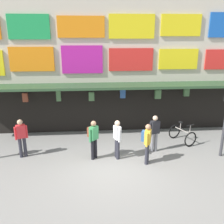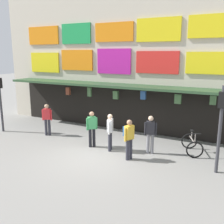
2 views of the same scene
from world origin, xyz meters
TOP-DOWN VIEW (x-y plane):
  - ground_plane at (0.00, 0.00)m, footprint 80.00×80.00m
  - shopfront at (-0.00, 4.57)m, footprint 18.00×2.60m
  - traffic_light_near at (-6.48, 0.61)m, footprint 0.29×0.33m
  - traffic_light_far at (4.69, 0.63)m, footprint 0.29×0.33m
  - bicycle_parked at (3.53, 2.13)m, footprint 1.11×1.35m
  - pedestrian_in_green at (-3.77, 1.23)m, footprint 0.49×0.45m
  - pedestrian_in_purple at (0.22, 0.76)m, footprint 0.31×0.51m
  - pedestrian_in_white at (1.35, 0.25)m, footprint 0.44×0.50m
  - pedestrian_in_red at (-0.76, 0.82)m, footprint 0.47×0.47m
  - pedestrian_in_yellow at (1.92, 1.27)m, footprint 0.51×0.31m

SIDE VIEW (x-z plane):
  - ground_plane at x=0.00m, z-range 0.00..0.00m
  - bicycle_parked at x=3.53m, z-range -0.13..0.92m
  - pedestrian_in_purple at x=0.22m, z-range 0.11..1.79m
  - pedestrian_in_yellow at x=1.92m, z-range 0.11..1.79m
  - pedestrian_in_green at x=-3.77m, z-range 0.14..1.82m
  - pedestrian_in_white at x=1.35m, z-range 0.14..1.82m
  - pedestrian_in_red at x=-0.76m, z-range 0.14..1.82m
  - traffic_light_near at x=-6.48m, z-range 0.54..3.74m
  - traffic_light_far at x=4.69m, z-range 0.54..3.74m
  - shopfront at x=0.00m, z-range -0.04..7.96m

